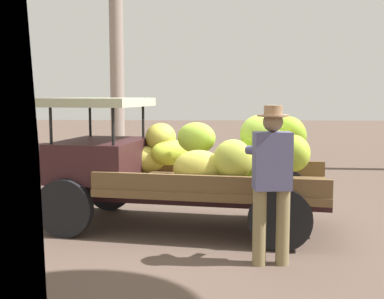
{
  "coord_description": "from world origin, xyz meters",
  "views": [
    {
      "loc": [
        0.05,
        6.59,
        1.87
      ],
      "look_at": [
        0.33,
        -0.21,
        1.11
      ],
      "focal_mm": 46.01,
      "sensor_mm": 36.0,
      "label": 1
    }
  ],
  "objects": [
    {
      "name": "ground_plane",
      "position": [
        0.0,
        0.0,
        0.0
      ],
      "size": [
        60.0,
        60.0,
        0.0
      ],
      "primitive_type": "plane",
      "color": "brown"
    },
    {
      "name": "truck",
      "position": [
        0.67,
        -0.26,
        0.91
      ],
      "size": [
        4.62,
        2.33,
        1.83
      ],
      "rotation": [
        0.0,
        0.0,
        -0.16
      ],
      "color": "#361A1D",
      "rests_on": "ground"
    },
    {
      "name": "farmer",
      "position": [
        -0.6,
        1.28,
        1.0
      ],
      "size": [
        0.52,
        0.47,
        1.76
      ],
      "rotation": [
        0.0,
        0.0,
        -1.47
      ],
      "color": "olive",
      "rests_on": "ground"
    }
  ]
}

